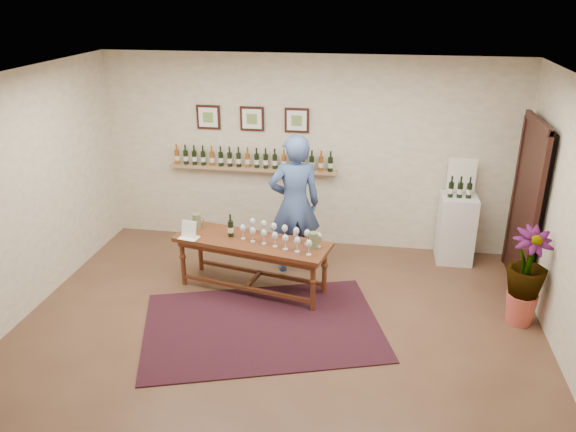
% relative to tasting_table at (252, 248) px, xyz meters
% --- Properties ---
extents(ground, '(6.00, 6.00, 0.00)m').
position_rel_tasting_table_xyz_m(ground, '(0.48, -0.92, -0.59)').
color(ground, '#533524').
rests_on(ground, ground).
extents(room_shell, '(6.00, 6.00, 6.00)m').
position_rel_tasting_table_xyz_m(room_shell, '(2.59, 0.94, 0.53)').
color(room_shell, '#F2EBCD').
rests_on(room_shell, ground).
extents(rug, '(3.10, 2.52, 0.01)m').
position_rel_tasting_table_xyz_m(rug, '(0.30, -0.84, -0.58)').
color(rug, '#4C160D').
rests_on(rug, ground).
extents(tasting_table, '(2.05, 1.02, 0.69)m').
position_rel_tasting_table_xyz_m(tasting_table, '(0.00, 0.00, 0.00)').
color(tasting_table, '#4E2513').
rests_on(tasting_table, ground).
extents(table_glasses, '(1.48, 0.79, 0.20)m').
position_rel_tasting_table_xyz_m(table_glasses, '(0.36, -0.02, 0.20)').
color(table_glasses, silver).
rests_on(table_glasses, tasting_table).
extents(table_bottles, '(0.28, 0.17, 0.29)m').
position_rel_tasting_table_xyz_m(table_bottles, '(-0.29, 0.11, 0.25)').
color(table_bottles, black).
rests_on(table_bottles, tasting_table).
extents(pitcher_left, '(0.16, 0.16, 0.20)m').
position_rel_tasting_table_xyz_m(pitcher_left, '(-0.79, 0.24, 0.21)').
color(pitcher_left, '#616F45').
rests_on(pitcher_left, tasting_table).
extents(pitcher_right, '(0.17, 0.17, 0.20)m').
position_rel_tasting_table_xyz_m(pitcher_right, '(0.79, -0.10, 0.21)').
color(pitcher_right, '#616F45').
rests_on(pitcher_right, tasting_table).
extents(menu_card, '(0.27, 0.22, 0.22)m').
position_rel_tasting_table_xyz_m(menu_card, '(-0.80, -0.05, 0.21)').
color(menu_card, white).
rests_on(menu_card, tasting_table).
extents(display_pedestal, '(0.49, 0.49, 0.97)m').
position_rel_tasting_table_xyz_m(display_pedestal, '(2.64, 1.29, -0.11)').
color(display_pedestal, silver).
rests_on(display_pedestal, ground).
extents(pedestal_bottles, '(0.30, 0.08, 0.30)m').
position_rel_tasting_table_xyz_m(pedestal_bottles, '(2.62, 1.24, 0.53)').
color(pedestal_bottles, black).
rests_on(pedestal_bottles, display_pedestal).
extents(info_sign, '(0.38, 0.02, 0.53)m').
position_rel_tasting_table_xyz_m(info_sign, '(2.65, 1.41, 0.64)').
color(info_sign, white).
rests_on(info_sign, display_pedestal).
extents(potted_plant, '(0.62, 0.62, 1.02)m').
position_rel_tasting_table_xyz_m(potted_plant, '(3.23, -0.25, 0.00)').
color(potted_plant, '#C65142').
rests_on(potted_plant, ground).
extents(person, '(0.80, 0.65, 1.90)m').
position_rel_tasting_table_xyz_m(person, '(0.44, 0.65, 0.36)').
color(person, '#3B558C').
rests_on(person, ground).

